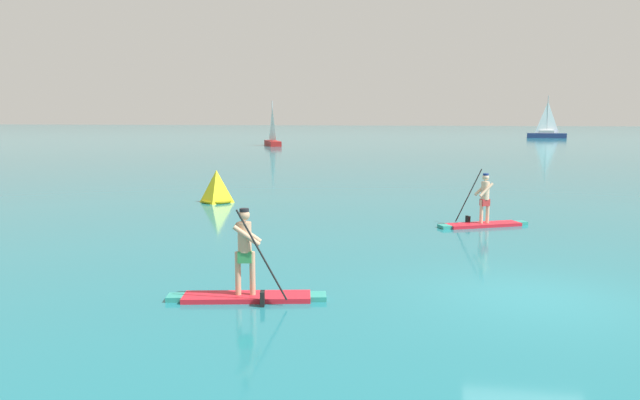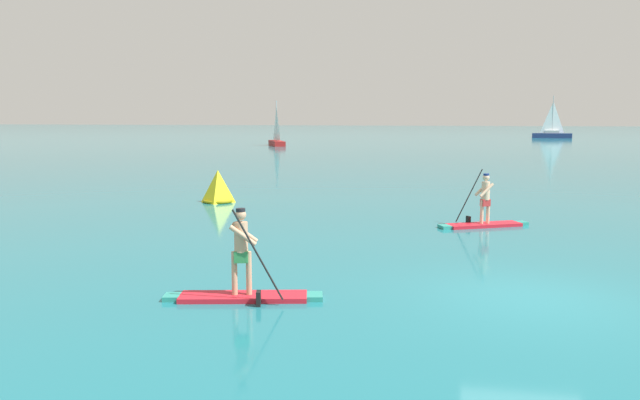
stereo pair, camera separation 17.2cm
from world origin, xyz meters
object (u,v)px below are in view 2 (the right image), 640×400
(sailboat_left_horizon, at_px, (277,140))
(paddleboarder_near_left, at_px, (244,279))
(paddleboarder_mid_center, at_px, (484,215))
(sailboat_right_horizon, at_px, (552,133))
(race_marker_buoy, at_px, (218,188))

(sailboat_left_horizon, bearing_deg, paddleboarder_near_left, -9.10)
(paddleboarder_near_left, xyz_separation_m, paddleboarder_mid_center, (4.85, 9.09, -0.04))
(paddleboarder_near_left, distance_m, paddleboarder_mid_center, 10.31)
(sailboat_left_horizon, bearing_deg, sailboat_right_horizon, 108.41)
(paddleboarder_near_left, height_order, sailboat_left_horizon, sailboat_left_horizon)
(paddleboarder_near_left, height_order, sailboat_right_horizon, sailboat_right_horizon)
(paddleboarder_near_left, xyz_separation_m, sailboat_left_horizon, (-16.74, 59.98, 0.30))
(paddleboarder_mid_center, distance_m, sailboat_right_horizon, 85.93)
(paddleboarder_mid_center, xyz_separation_m, sailboat_right_horizon, (14.51, 84.70, 0.49))
(paddleboarder_mid_center, height_order, race_marker_buoy, paddleboarder_mid_center)
(race_marker_buoy, xyz_separation_m, sailboat_right_horizon, (24.83, 81.23, 0.27))
(race_marker_buoy, distance_m, sailboat_left_horizon, 48.75)
(sailboat_left_horizon, relative_size, sailboat_right_horizon, 0.81)
(paddleboarder_mid_center, relative_size, sailboat_left_horizon, 0.52)
(sailboat_left_horizon, distance_m, sailboat_right_horizon, 49.47)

